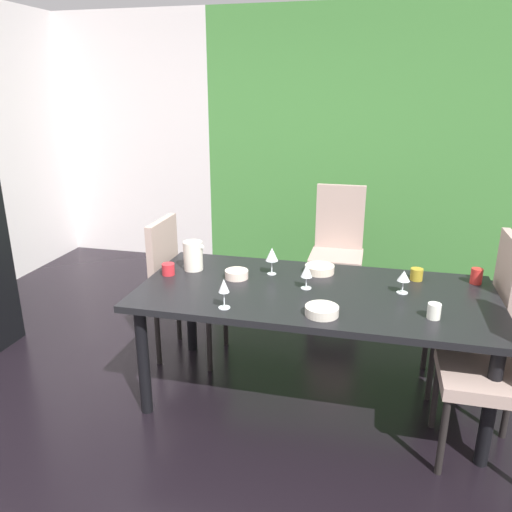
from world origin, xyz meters
TOP-DOWN VIEW (x-y plane):
  - ground_plane at (0.00, 0.00)m, footprint 5.28×5.48m
  - back_panel_interior at (-1.72, 2.69)m, footprint 1.84×0.10m
  - garden_window_panel at (0.92, 2.69)m, footprint 3.44×0.10m
  - dining_table at (0.67, 0.20)m, footprint 2.09×0.98m
  - chair_left_far at (-0.32, 0.52)m, footprint 0.45×0.44m
  - chair_right_far at (1.67, 0.52)m, footprint 0.44×0.44m
  - chair_right_near at (1.67, -0.13)m, footprint 0.44×0.44m
  - chair_head_far at (0.69, 1.65)m, footprint 0.44×0.45m
  - wine_glass_east at (0.37, 0.40)m, footprint 0.08×0.08m
  - wine_glass_south at (0.62, 0.21)m, footprint 0.07×0.07m
  - wine_glass_corner at (0.23, -0.17)m, footprint 0.06×0.06m
  - wine_glass_left at (1.17, 0.28)m, footprint 0.07×0.07m
  - serving_bowl_near_shelf at (0.66, 0.50)m, footprint 0.19×0.19m
  - serving_bowl_west at (0.75, -0.13)m, footprint 0.18×0.18m
  - serving_bowl_north at (0.17, 0.28)m, footprint 0.15×0.15m
  - cup_center at (1.62, 0.54)m, footprint 0.07×0.07m
  - cup_front at (1.32, -0.04)m, footprint 0.07×0.07m
  - cup_near_window at (-0.27, 0.23)m, footprint 0.08×0.08m
  - cup_rear at (1.26, 0.51)m, footprint 0.08×0.08m
  - pitcher_right at (-0.15, 0.36)m, footprint 0.14×0.13m

SIDE VIEW (x-z plane):
  - ground_plane at x=0.00m, z-range -0.02..0.00m
  - chair_left_far at x=-0.32m, z-range 0.06..1.07m
  - chair_right_far at x=1.67m, z-range 0.06..1.10m
  - chair_right_near at x=1.67m, z-range 0.05..1.10m
  - chair_head_far at x=0.69m, z-range 0.05..1.13m
  - dining_table at x=0.67m, z-range 0.29..1.02m
  - serving_bowl_west at x=0.75m, z-range 0.73..0.78m
  - serving_bowl_near_shelf at x=0.66m, z-range 0.73..0.78m
  - serving_bowl_north at x=0.17m, z-range 0.73..0.78m
  - cup_near_window at x=-0.27m, z-range 0.73..0.80m
  - cup_rear at x=1.26m, z-range 0.73..0.80m
  - cup_front at x=1.32m, z-range 0.73..0.81m
  - cup_center at x=1.62m, z-range 0.73..0.82m
  - pitcher_right at x=-0.15m, z-range 0.73..0.92m
  - wine_glass_left at x=1.17m, z-range 0.76..0.90m
  - wine_glass_south at x=0.62m, z-range 0.76..0.92m
  - wine_glass_corner at x=0.23m, z-range 0.77..0.94m
  - wine_glass_east at x=0.37m, z-range 0.77..0.95m
  - back_panel_interior at x=-1.72m, z-range 0.00..2.64m
  - garden_window_panel at x=0.92m, z-range 0.00..2.64m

